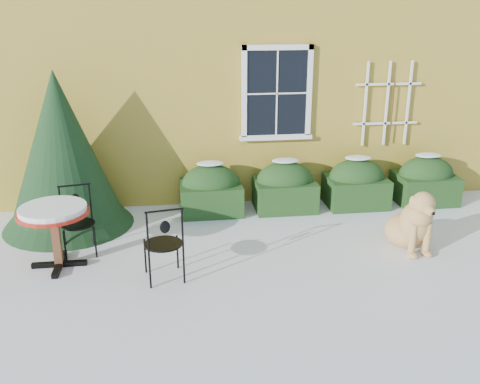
{
  "coord_description": "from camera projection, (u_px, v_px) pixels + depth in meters",
  "views": [
    {
      "loc": [
        -0.95,
        -6.12,
        3.45
      ],
      "look_at": [
        0.0,
        1.0,
        0.9
      ],
      "focal_mm": 40.0,
      "sensor_mm": 36.0,
      "label": 1
    }
  ],
  "objects": [
    {
      "name": "house",
      "position": [
        206.0,
        13.0,
        12.45
      ],
      "size": [
        12.4,
        8.4,
        6.4
      ],
      "color": "gold",
      "rests_on": "ground"
    },
    {
      "name": "hedge_row",
      "position": [
        321.0,
        185.0,
        9.44
      ],
      "size": [
        4.95,
        0.8,
        0.91
      ],
      "color": "#163213",
      "rests_on": "ground"
    },
    {
      "name": "patio_chair_near",
      "position": [
        164.0,
        243.0,
        6.89
      ],
      "size": [
        0.54,
        0.53,
        1.05
      ],
      "rotation": [
        0.0,
        0.0,
        3.31
      ],
      "color": "black",
      "rests_on": "ground"
    },
    {
      "name": "dog",
      "position": [
        412.0,
        224.0,
        7.81
      ],
      "size": [
        0.68,
        1.11,
        0.99
      ],
      "rotation": [
        0.0,
        0.0,
        0.08
      ],
      "color": "tan",
      "rests_on": "ground"
    },
    {
      "name": "patio_chair_far",
      "position": [
        78.0,
        221.0,
        7.66
      ],
      "size": [
        0.52,
        0.51,
        1.0
      ],
      "rotation": [
        0.0,
        0.0,
        0.19
      ],
      "color": "black",
      "rests_on": "ground"
    },
    {
      "name": "evergreen_shrub",
      "position": [
        63.0,
        166.0,
        8.45
      ],
      "size": [
        2.08,
        2.08,
        2.52
      ],
      "rotation": [
        0.0,
        0.0,
        -0.27
      ],
      "color": "black",
      "rests_on": "ground"
    },
    {
      "name": "bistro_table",
      "position": [
        54.0,
        217.0,
        7.16
      ],
      "size": [
        0.96,
        0.96,
        0.89
      ],
      "rotation": [
        0.0,
        0.0,
        -0.23
      ],
      "color": "black",
      "rests_on": "ground"
    },
    {
      "name": "ground",
      "position": [
        250.0,
        282.0,
        6.99
      ],
      "size": [
        80.0,
        80.0,
        0.0
      ],
      "primitive_type": "plane",
      "color": "white",
      "rests_on": "ground"
    }
  ]
}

